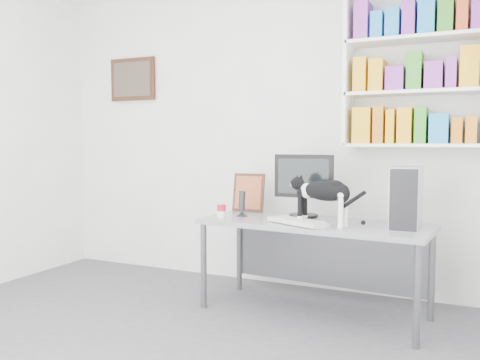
# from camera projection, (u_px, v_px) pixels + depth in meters

# --- Properties ---
(room) EXTENTS (4.01, 4.01, 2.70)m
(room) POSITION_uv_depth(u_px,v_px,m) (108.00, 129.00, 2.80)
(room) COLOR #5B5A60
(room) RESTS_ON ground
(bookshelf) EXTENTS (1.03, 0.28, 1.24)m
(bookshelf) POSITION_uv_depth(u_px,v_px,m) (414.00, 66.00, 3.85)
(bookshelf) COLOR white
(bookshelf) RESTS_ON room
(wall_art) EXTENTS (0.52, 0.04, 0.42)m
(wall_art) POSITION_uv_depth(u_px,v_px,m) (133.00, 79.00, 5.09)
(wall_art) COLOR #432315
(wall_art) RESTS_ON room
(desk) EXTENTS (1.71, 0.77, 0.69)m
(desk) POSITION_uv_depth(u_px,v_px,m) (313.00, 268.00, 3.74)
(desk) COLOR gray
(desk) RESTS_ON room
(monitor) EXTENTS (0.47, 0.23, 0.50)m
(monitor) POSITION_uv_depth(u_px,v_px,m) (304.00, 185.00, 3.92)
(monitor) COLOR black
(monitor) RESTS_ON desk
(keyboard) EXTENTS (0.49, 0.36, 0.03)m
(keyboard) POSITION_uv_depth(u_px,v_px,m) (298.00, 222.00, 3.60)
(keyboard) COLOR beige
(keyboard) RESTS_ON desk
(pc_tower) EXTENTS (0.19, 0.42, 0.41)m
(pc_tower) POSITION_uv_depth(u_px,v_px,m) (407.00, 197.00, 3.47)
(pc_tower) COLOR silver
(pc_tower) RESTS_ON desk
(speaker) EXTENTS (0.11, 0.11, 0.21)m
(speaker) POSITION_uv_depth(u_px,v_px,m) (242.00, 203.00, 3.97)
(speaker) COLOR black
(speaker) RESTS_ON desk
(leaning_print) EXTENTS (0.27, 0.13, 0.33)m
(leaning_print) POSITION_uv_depth(u_px,v_px,m) (249.00, 192.00, 4.25)
(leaning_print) COLOR #432315
(leaning_print) RESTS_ON desk
(soup_can) EXTENTS (0.08, 0.08, 0.10)m
(soup_can) POSITION_uv_depth(u_px,v_px,m) (222.00, 211.00, 3.90)
(soup_can) COLOR red
(soup_can) RESTS_ON desk
(cat) EXTENTS (0.55, 0.28, 0.33)m
(cat) POSITION_uv_depth(u_px,v_px,m) (324.00, 202.00, 3.53)
(cat) COLOR black
(cat) RESTS_ON desk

